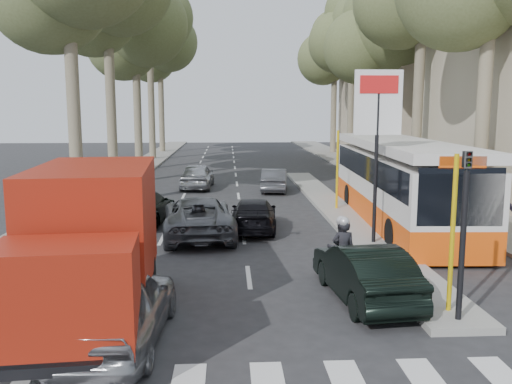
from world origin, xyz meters
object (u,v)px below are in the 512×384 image
at_px(red_truck, 92,243).
at_px(motorcycle, 342,251).
at_px(silver_hatchback, 118,307).
at_px(city_bus, 399,180).
at_px(dark_hatchback, 364,272).

distance_m(red_truck, motorcycle, 6.33).
bearing_deg(red_truck, silver_hatchback, -61.85).
height_order(red_truck, city_bus, red_truck).
distance_m(silver_hatchback, city_bus, 13.63).
bearing_deg(city_bus, dark_hatchback, -109.86).
xyz_separation_m(red_truck, motorcycle, (5.72, 2.54, -0.92)).
bearing_deg(city_bus, motorcycle, -115.55).
xyz_separation_m(dark_hatchback, motorcycle, (-0.21, 1.50, 0.11)).
relative_size(silver_hatchback, dark_hatchback, 1.06).
xyz_separation_m(dark_hatchback, city_bus, (3.43, 8.33, 1.05)).
height_order(dark_hatchback, city_bus, city_bus).
bearing_deg(city_bus, silver_hatchback, -126.98).
xyz_separation_m(silver_hatchback, dark_hatchback, (5.22, 2.16, -0.06)).
relative_size(silver_hatchback, city_bus, 0.34).
bearing_deg(motorcycle, red_truck, -155.20).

